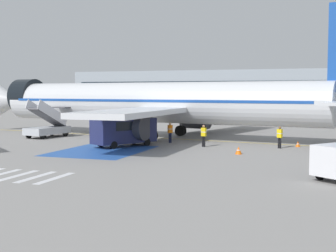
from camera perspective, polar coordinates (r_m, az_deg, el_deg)
name	(u,v)px	position (r m, az deg, el deg)	size (l,w,h in m)	color
ground_plane	(160,138)	(47.04, -0.98, -1.48)	(600.00, 600.00, 0.00)	gray
apron_leadline_yellow	(152,138)	(47.46, -1.94, -1.43)	(0.20, 79.25, 0.01)	gold
apron_stand_patch_blue	(101,151)	(37.25, -8.11, -3.01)	(6.54, 8.65, 0.01)	#2856A8
apron_walkway_bar_3	(0,174)	(28.13, -19.83, -5.57)	(0.44, 3.60, 0.01)	silver
apron_walkway_bar_4	(18,176)	(27.40, -17.86, -5.78)	(0.44, 3.60, 0.01)	silver
apron_walkway_bar_5	(36,177)	(26.71, -15.79, -5.99)	(0.44, 3.60, 0.01)	silver
apron_walkway_bar_6	(55,178)	(26.05, -13.61, -6.21)	(0.44, 3.60, 0.01)	silver
airliner	(158,102)	(46.93, -1.27, 2.89)	(45.83, 31.83, 12.01)	silver
boarding_stairs_forward	(48,128)	(49.35, -14.45, -0.21)	(2.90, 5.46, 3.90)	#ADB2BA
fuel_tanker	(242,112)	(66.84, 9.06, 1.68)	(10.85, 2.89, 3.51)	#38383D
service_van_3	(124,130)	(39.96, -5.38, -0.46)	(4.58, 5.85, 2.39)	#1E234C
ground_crew_0	(280,136)	(39.49, 13.46, -1.14)	(0.49, 0.40, 1.82)	black
ground_crew_1	(204,134)	(39.56, 4.37, -0.99)	(0.48, 0.34, 1.87)	black
ground_crew_2	(170,131)	(42.57, 0.26, -0.60)	(0.44, 0.48, 1.87)	#191E38
traffic_cone_0	(298,144)	(41.05, 15.55, -2.14)	(0.42, 0.42, 0.47)	orange
traffic_cone_1	(239,150)	(35.30, 8.60, -2.95)	(0.52, 0.52, 0.57)	orange
terminal_building	(264,90)	(120.26, 11.66, 4.29)	(101.09, 12.10, 10.04)	#89939E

